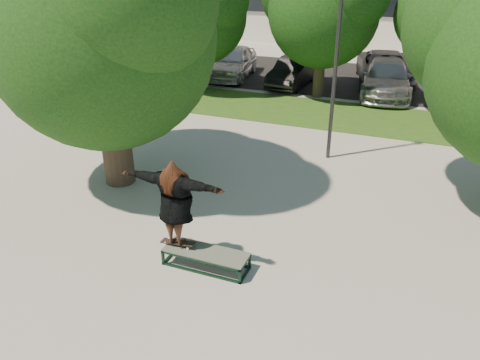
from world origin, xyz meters
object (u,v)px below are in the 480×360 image
at_px(tree_left, 101,21).
at_px(grind_box, 206,259).
at_px(car_silver_b, 386,78).
at_px(car_silver_a, 232,62).
at_px(bystander, 113,148).
at_px(car_dark, 293,72).
at_px(lamppost, 336,59).
at_px(car_grey, 385,68).

relative_size(tree_left, grind_box, 3.95).
bearing_deg(car_silver_b, car_silver_a, 170.42).
relative_size(bystander, car_dark, 0.37).
relative_size(tree_left, car_dark, 1.70).
relative_size(grind_box, car_dark, 0.43).
distance_m(grind_box, car_silver_b, 15.43).
bearing_deg(grind_box, tree_left, 145.30).
height_order(lamppost, car_grey, lamppost).
bearing_deg(car_silver_b, grind_box, -103.49).
relative_size(bystander, car_silver_a, 0.32).
bearing_deg(car_silver_b, bystander, -124.85).
xyz_separation_m(lamppost, car_silver_a, (-7.11, 8.97, -2.33)).
distance_m(tree_left, car_silver_a, 13.49).
bearing_deg(car_silver_b, lamppost, -101.85).
bearing_deg(grind_box, bystander, 144.43).
height_order(car_silver_a, car_dark, car_silver_a).
distance_m(bystander, car_silver_a, 12.55).
relative_size(grind_box, bystander, 1.16).
distance_m(tree_left, bystander, 3.70).
relative_size(tree_left, car_grey, 1.27).
bearing_deg(grind_box, lamppost, 80.67).
relative_size(lamppost, car_silver_a, 1.26).
bearing_deg(grind_box, car_dark, 99.33).
bearing_deg(lamppost, car_silver_b, 84.35).
bearing_deg(car_dark, bystander, -96.38).
relative_size(car_dark, car_silver_b, 0.78).
bearing_deg(grind_box, car_silver_a, 110.83).
distance_m(tree_left, car_silver_b, 14.31).
bearing_deg(car_grey, grind_box, -106.90).
distance_m(tree_left, car_dark, 13.06).
relative_size(tree_left, car_silver_a, 1.47).
bearing_deg(car_silver_a, lamppost, -59.16).
bearing_deg(car_silver_a, car_grey, 4.26).
xyz_separation_m(grind_box, bystander, (-4.60, 3.29, 0.58)).
xyz_separation_m(lamppost, grind_box, (-1.12, -6.80, -2.96)).
height_order(tree_left, grind_box, tree_left).
height_order(bystander, car_silver_b, car_silver_b).
xyz_separation_m(car_silver_a, car_grey, (7.68, 1.61, -0.04)).
bearing_deg(bystander, car_silver_a, 56.98).
xyz_separation_m(car_silver_a, car_dark, (3.48, -0.47, -0.13)).
xyz_separation_m(tree_left, car_grey, (5.86, 14.49, -3.64)).
xyz_separation_m(car_dark, car_grey, (4.20, 2.08, 0.09)).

